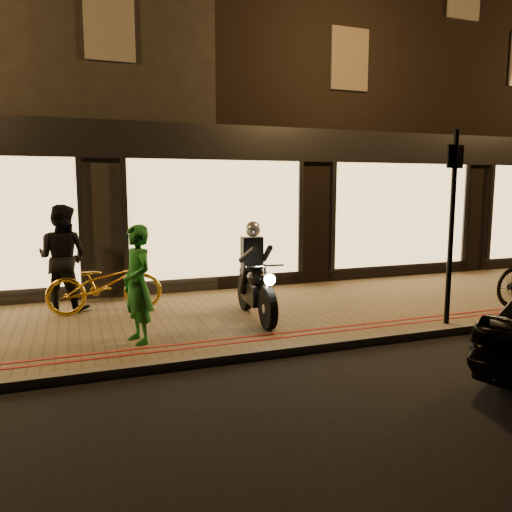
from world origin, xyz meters
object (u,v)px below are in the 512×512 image
(motorcycle, at_px, (255,281))
(person_green, at_px, (138,284))
(bicycle_gold, at_px, (105,284))
(sign_post, at_px, (452,217))

(motorcycle, height_order, person_green, person_green)
(bicycle_gold, xyz_separation_m, person_green, (0.33, -1.86, 0.32))
(sign_post, height_order, person_green, sign_post)
(bicycle_gold, height_order, person_green, person_green)
(motorcycle, xyz_separation_m, person_green, (-1.96, -0.65, 0.20))
(bicycle_gold, relative_size, person_green, 1.17)
(motorcycle, bearing_deg, sign_post, -22.67)
(sign_post, relative_size, bicycle_gold, 1.57)
(sign_post, xyz_separation_m, person_green, (-4.70, 0.71, -0.86))
(sign_post, relative_size, person_green, 1.83)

